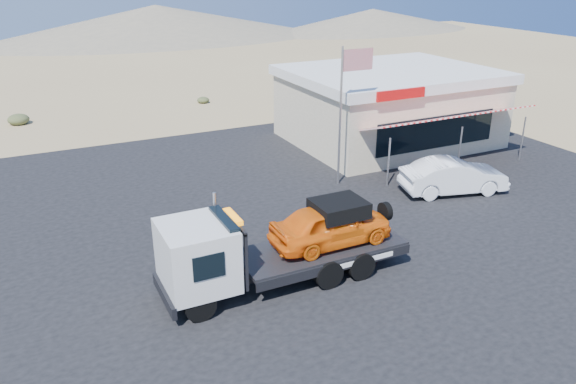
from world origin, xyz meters
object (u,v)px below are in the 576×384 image
Objects in this scene: white_sedan at (454,176)px; flagpole at (346,100)px; jerky_store at (389,105)px; tow_truck at (280,242)px.

white_sedan is 0.74× the size of flagpole.
jerky_store is (1.93, 7.51, 1.23)m from white_sedan.
jerky_store is at bearing 42.75° from tow_truck.
tow_truck is 0.73× the size of jerky_store.
tow_truck is 1.71× the size of white_sedan.
tow_truck is 9.07m from flagpole.
tow_truck is at bearing -134.01° from flagpole.
jerky_store is (11.65, 10.77, 0.61)m from tow_truck.
flagpole reaches higher than white_sedan.
jerky_store is at bearing 38.79° from flagpole.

